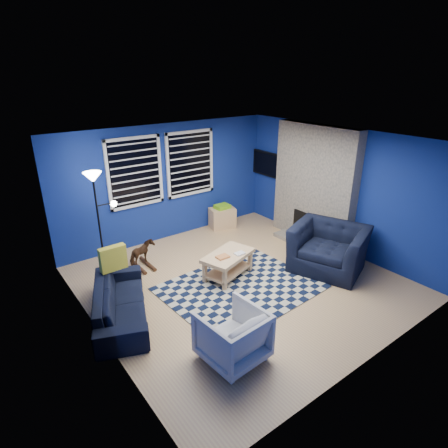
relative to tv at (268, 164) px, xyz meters
name	(u,v)px	position (x,y,z in m)	size (l,w,h in m)	color
floor	(241,282)	(-2.45, -2.00, -1.40)	(5.00, 5.00, 0.00)	tan
ceiling	(244,141)	(-2.45, -2.00, 1.10)	(5.00, 5.00, 0.00)	white
wall_back	(168,183)	(-2.45, 0.50, -0.15)	(5.00, 5.00, 0.00)	navy
wall_left	(92,259)	(-4.95, -2.00, -0.15)	(5.00, 5.00, 0.00)	navy
wall_right	(337,190)	(0.05, -2.00, -0.15)	(5.00, 5.00, 0.00)	navy
fireplace	(313,188)	(-0.09, -1.50, -0.20)	(0.65, 2.00, 2.50)	gray
window_left	(135,173)	(-3.20, 0.46, 0.20)	(1.17, 0.06, 1.42)	black
window_right	(190,164)	(-1.90, 0.46, 0.20)	(1.17, 0.06, 1.42)	black
tv	(268,164)	(0.00, 0.00, 0.00)	(0.07, 1.00, 0.58)	black
rug	(240,288)	(-2.58, -2.15, -1.39)	(2.50, 2.00, 0.02)	black
sofa	(120,302)	(-4.55, -1.69, -1.13)	(0.72, 1.84, 0.54)	black
armchair_big	(328,248)	(-0.82, -2.59, -0.98)	(1.13, 1.30, 0.84)	black
armchair_bent	(232,336)	(-3.73, -3.40, -1.04)	(0.76, 0.79, 0.71)	gray
rocking_horse	(142,253)	(-3.60, -0.45, -1.11)	(0.53, 0.24, 0.45)	#422515
coffee_table	(228,260)	(-2.51, -1.71, -1.07)	(1.09, 0.83, 0.48)	#DFAF7D
cabinet	(222,217)	(-1.22, 0.21, -1.15)	(0.65, 0.51, 0.57)	#DFAF7D
floor_lamp	(96,191)	(-4.18, -0.07, 0.14)	(0.51, 0.31, 1.88)	black
throw_pillow	(113,258)	(-4.40, -1.17, -0.66)	(0.42, 0.13, 0.40)	gold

